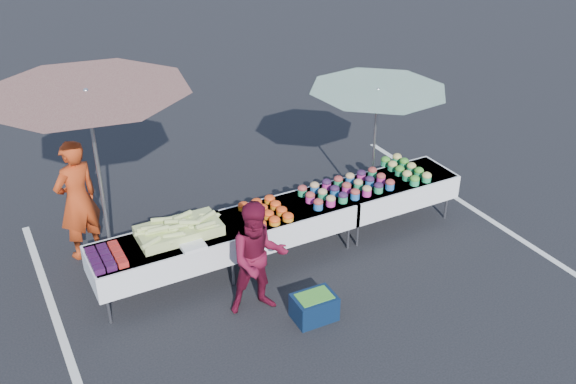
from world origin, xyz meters
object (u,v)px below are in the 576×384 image
umbrella_left (89,108)px  table_left (163,253)px  customer (258,258)px  storage_bin (314,307)px  vendor (77,200)px  umbrella_right (377,100)px  table_right (393,189)px  table_center (288,218)px

umbrella_left → table_left: bearing=-58.7°
customer → umbrella_left: 2.73m
umbrella_left → customer: bearing=-50.5°
storage_bin → table_left: bearing=137.2°
table_left → vendor: bearing=118.1°
umbrella_left → umbrella_right: (3.97, -0.40, -0.49)m
table_left → storage_bin: bearing=-44.5°
table_right → umbrella_left: bearing=168.9°
vendor → storage_bin: 3.56m
table_left → umbrella_left: (-0.49, 0.80, 1.78)m
table_center → vendor: size_ratio=1.06×
table_left → vendor: vendor is taller
table_left → storage_bin: table_left is taller
vendor → customer: vendor is taller
vendor → umbrella_right: umbrella_right is taller
table_left → storage_bin: (1.42, -1.39, -0.41)m
table_left → customer: 1.29m
table_center → vendor: bearing=151.6°
umbrella_left → umbrella_right: 4.02m
vendor → umbrella_right: 4.43m
table_right → umbrella_left: (-4.09, 0.80, 1.78)m
table_center → umbrella_left: 3.01m
table_left → umbrella_right: bearing=6.6°
table_right → storage_bin: table_right is taller
table_left → umbrella_left: bearing=121.3°
table_center → umbrella_right: size_ratio=0.74×
table_left → umbrella_left: 2.01m
vendor → storage_bin: vendor is taller
table_right → customer: customer is taller
table_center → customer: 1.27m
umbrella_right → vendor: bearing=167.1°
vendor → umbrella_left: bearing=90.6°
table_right → vendor: vendor is taller
table_left → vendor: size_ratio=1.06×
umbrella_right → table_right: bearing=-73.3°
table_left → vendor: (-0.73, 1.37, 0.29)m
table_left → table_right: (3.60, 0.00, 0.00)m
table_right → storage_bin: 2.62m
table_right → customer: size_ratio=1.23×
storage_bin → customer: bearing=137.2°
umbrella_left → umbrella_right: size_ratio=1.22×
table_right → umbrella_left: 4.53m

